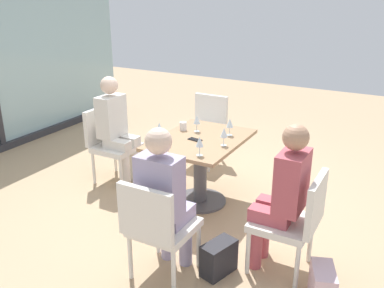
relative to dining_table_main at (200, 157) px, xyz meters
The scene contains 21 objects.
ground_plane 0.52m from the dining_table_main, ahead, with size 12.00×12.00×0.00m, color tan.
dining_table_main is the anchor object (origin of this frame).
chair_front_left 1.39m from the dining_table_main, 120.03° to the right, with size 0.46×0.50×0.87m.
chair_near_window 1.21m from the dining_table_main, 90.00° to the left, with size 0.46×0.51×0.87m.
chair_side_end 1.34m from the dining_table_main, 166.36° to the right, with size 0.50×0.46×0.87m.
chair_far_right 1.15m from the dining_table_main, 24.32° to the left, with size 0.50×0.46×0.87m.
person_front_left 1.31m from the dining_table_main, 122.44° to the right, with size 0.34×0.39×1.26m.
person_near_window 1.11m from the dining_table_main, 90.00° to the left, with size 0.34×0.39×1.26m.
person_side_end 1.25m from the dining_table_main, 165.16° to the right, with size 0.39×0.34×1.26m.
wine_glass_0 0.46m from the dining_table_main, 104.16° to the right, with size 0.07×0.07×0.18m.
wine_glass_1 0.54m from the dining_table_main, 125.23° to the left, with size 0.07×0.07×0.18m.
wine_glass_2 0.55m from the dining_table_main, 142.47° to the left, with size 0.07×0.07×0.18m.
wine_glass_3 0.47m from the dining_table_main, 43.71° to the right, with size 0.07×0.07×0.18m.
wine_glass_4 0.57m from the dining_table_main, 158.66° to the left, with size 0.07×0.07×0.18m.
wine_glass_5 0.41m from the dining_table_main, 38.21° to the left, with size 0.07×0.07×0.18m.
wine_glass_6 0.58m from the dining_table_main, 153.32° to the right, with size 0.07×0.07×0.18m.
coffee_cup 0.41m from the dining_table_main, 63.06° to the left, with size 0.08×0.08×0.09m, color white.
cell_phone_on_table 0.22m from the dining_table_main, 159.75° to the left, with size 0.07×0.14×0.01m, color black.
handbag_0 1.82m from the dining_table_main, 121.86° to the right, with size 0.30×0.16×0.28m, color beige.
handbag_1 0.81m from the dining_table_main, 71.60° to the left, with size 0.30×0.16×0.28m, color beige.
handbag_2 1.29m from the dining_table_main, 145.15° to the right, with size 0.30×0.16×0.28m, color #232328.
Camera 1 is at (-3.65, -1.91, 2.21)m, focal length 39.83 mm.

